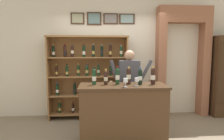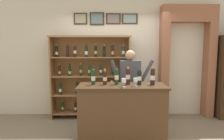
% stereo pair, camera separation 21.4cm
% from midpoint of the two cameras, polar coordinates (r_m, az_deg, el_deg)
% --- Properties ---
extents(back_wall, '(12.00, 0.19, 3.30)m').
position_cam_midpoint_polar(back_wall, '(4.80, 1.77, 6.24)').
color(back_wall, beige).
rests_on(back_wall, ground).
extents(wine_shelf, '(1.89, 0.37, 1.96)m').
position_cam_midpoint_polar(wine_shelf, '(4.58, -5.07, -1.20)').
color(wine_shelf, olive).
rests_on(wine_shelf, ground).
extents(archway_doorway, '(1.30, 0.45, 2.67)m').
position_cam_midpoint_polar(archway_doorway, '(5.05, 22.31, 4.12)').
color(archway_doorway, '#935B42').
rests_on(archway_doorway, ground).
extents(tasting_counter, '(1.53, 0.60, 1.03)m').
position_cam_midpoint_polar(tasting_counter, '(3.47, 4.76, -12.94)').
color(tasting_counter, '#4C331E').
rests_on(tasting_counter, ground).
extents(shopkeeper, '(0.90, 0.22, 1.64)m').
position_cam_midpoint_polar(shopkeeper, '(3.92, 6.99, -3.20)').
color(shopkeeper, '#2D3347').
rests_on(shopkeeper, ground).
extents(tasting_bottle_brunello, '(0.07, 0.07, 0.32)m').
position_cam_midpoint_polar(tasting_bottle_brunello, '(3.35, -3.84, -1.87)').
color(tasting_bottle_brunello, '#19381E').
rests_on(tasting_bottle_brunello, tasting_counter).
extents(tasting_bottle_super_tuscan, '(0.07, 0.07, 0.28)m').
position_cam_midpoint_polar(tasting_bottle_super_tuscan, '(3.34, -0.33, -2.20)').
color(tasting_bottle_super_tuscan, black).
rests_on(tasting_bottle_super_tuscan, tasting_counter).
extents(tasting_bottle_grappa, '(0.07, 0.07, 0.33)m').
position_cam_midpoint_polar(tasting_bottle_grappa, '(3.37, 3.21, -1.79)').
color(tasting_bottle_grappa, '#19381E').
rests_on(tasting_bottle_grappa, tasting_counter).
extents(tasting_bottle_chianti, '(0.08, 0.08, 0.32)m').
position_cam_midpoint_polar(tasting_bottle_chianti, '(3.39, 6.60, -1.71)').
color(tasting_bottle_chianti, black).
rests_on(tasting_bottle_chianti, tasting_counter).
extents(tasting_bottle_bianco, '(0.07, 0.07, 0.30)m').
position_cam_midpoint_polar(tasting_bottle_bianco, '(3.38, 10.02, -2.01)').
color(tasting_bottle_bianco, black).
rests_on(tasting_bottle_bianco, tasting_counter).
extents(tasting_bottle_riserva, '(0.08, 0.08, 0.32)m').
position_cam_midpoint_polar(tasting_bottle_riserva, '(3.43, 13.83, -1.76)').
color(tasting_bottle_riserva, black).
rests_on(tasting_bottle_riserva, tasting_counter).
extents(wine_glass_spare, '(0.08, 0.08, 0.15)m').
position_cam_midpoint_polar(wine_glass_spare, '(3.14, 5.52, -3.25)').
color(wine_glass_spare, silver).
rests_on(wine_glass_spare, tasting_counter).
extents(wine_glass_right, '(0.07, 0.07, 0.14)m').
position_cam_midpoint_polar(wine_glass_right, '(3.25, 8.97, -3.07)').
color(wine_glass_right, silver).
rests_on(wine_glass_right, tasting_counter).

